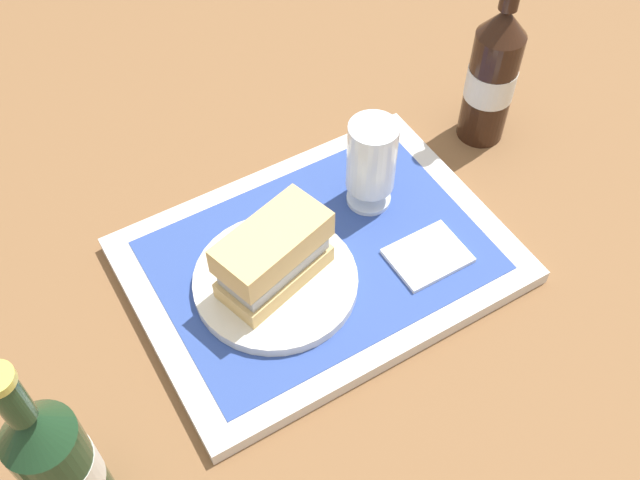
{
  "coord_description": "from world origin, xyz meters",
  "views": [
    {
      "loc": [
        -0.27,
        -0.46,
        0.73
      ],
      "look_at": [
        0.0,
        0.0,
        0.05
      ],
      "focal_mm": 41.53,
      "sensor_mm": 36.0,
      "label": 1
    }
  ],
  "objects_px": {
    "beer_bottle": "(492,74)",
    "second_bottle": "(59,464)",
    "beer_glass": "(371,162)",
    "plate": "(276,281)",
    "sandwich": "(276,253)"
  },
  "relations": [
    {
      "from": "plate",
      "to": "second_bottle",
      "type": "bearing_deg",
      "value": -156.23
    },
    {
      "from": "sandwich",
      "to": "beer_bottle",
      "type": "distance_m",
      "value": 0.39
    },
    {
      "from": "sandwich",
      "to": "second_bottle",
      "type": "xyz_separation_m",
      "value": [
        -0.28,
        -0.12,
        0.03
      ]
    },
    {
      "from": "beer_glass",
      "to": "second_bottle",
      "type": "relative_size",
      "value": 0.47
    },
    {
      "from": "beer_bottle",
      "to": "second_bottle",
      "type": "relative_size",
      "value": 1.0
    },
    {
      "from": "beer_glass",
      "to": "sandwich",
      "type": "bearing_deg",
      "value": -161.39
    },
    {
      "from": "beer_glass",
      "to": "beer_bottle",
      "type": "height_order",
      "value": "beer_bottle"
    },
    {
      "from": "beer_glass",
      "to": "second_bottle",
      "type": "distance_m",
      "value": 0.47
    },
    {
      "from": "plate",
      "to": "sandwich",
      "type": "relative_size",
      "value": 1.33
    },
    {
      "from": "plate",
      "to": "beer_bottle",
      "type": "distance_m",
      "value": 0.4
    },
    {
      "from": "beer_bottle",
      "to": "second_bottle",
      "type": "distance_m",
      "value": 0.69
    },
    {
      "from": "sandwich",
      "to": "beer_glass",
      "type": "height_order",
      "value": "beer_glass"
    },
    {
      "from": "plate",
      "to": "second_bottle",
      "type": "distance_m",
      "value": 0.31
    },
    {
      "from": "sandwich",
      "to": "beer_glass",
      "type": "xyz_separation_m",
      "value": [
        0.16,
        0.05,
        0.01
      ]
    },
    {
      "from": "beer_glass",
      "to": "plate",
      "type": "bearing_deg",
      "value": -161.44
    }
  ]
}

